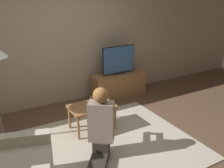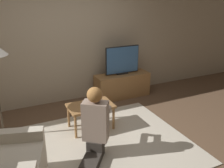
# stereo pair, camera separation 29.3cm
# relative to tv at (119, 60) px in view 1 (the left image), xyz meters

# --- Properties ---
(ground_plane) EXTENTS (10.00, 10.00, 0.00)m
(ground_plane) POSITION_rel_tv_xyz_m (-1.12, -1.59, -0.83)
(ground_plane) COLOR brown
(wall_back) EXTENTS (10.00, 0.06, 2.60)m
(wall_back) POSITION_rel_tv_xyz_m (-1.12, 0.34, 0.47)
(wall_back) COLOR tan
(wall_back) RESTS_ON ground_plane
(rug) EXTENTS (2.52, 2.18, 0.02)m
(rug) POSITION_rel_tv_xyz_m (-1.12, -1.59, -0.82)
(rug) COLOR beige
(rug) RESTS_ON ground_plane
(tv_stand) EXTENTS (1.19, 0.41, 0.52)m
(tv_stand) POSITION_rel_tv_xyz_m (0.00, -0.00, -0.57)
(tv_stand) COLOR olive
(tv_stand) RESTS_ON ground_plane
(tv) EXTENTS (0.77, 0.08, 0.61)m
(tv) POSITION_rel_tv_xyz_m (0.00, 0.00, 0.00)
(tv) COLOR black
(tv) RESTS_ON tv_stand
(coffee_table) EXTENTS (0.73, 0.47, 0.44)m
(coffee_table) POSITION_rel_tv_xyz_m (-1.12, -1.02, -0.44)
(coffee_table) COLOR olive
(coffee_table) RESTS_ON ground_plane
(person_kneeling) EXTENTS (0.71, 0.83, 1.02)m
(person_kneeling) POSITION_rel_tv_xyz_m (-1.33, -1.76, -0.31)
(person_kneeling) COLOR #332D28
(person_kneeling) RESTS_ON rug
(picture_frame) EXTENTS (0.11, 0.01, 0.15)m
(picture_frame) POSITION_rel_tv_xyz_m (-1.08, -1.01, -0.31)
(picture_frame) COLOR olive
(picture_frame) RESTS_ON coffee_table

